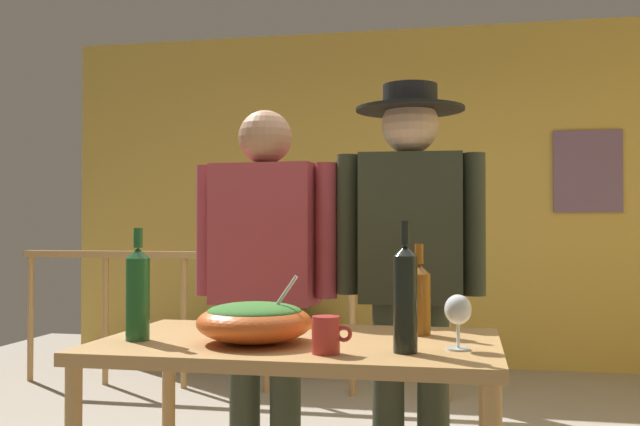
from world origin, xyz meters
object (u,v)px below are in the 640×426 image
wine_bottle_dark (405,297)px  wine_bottle_green (138,292)px  mug_red (327,335)px  tv_console (276,343)px  serving_table (299,366)px  wine_glass (458,312)px  person_standing_left (265,267)px  salad_bowl (255,320)px  person_standing_right (410,253)px  wine_bottle_amber (419,298)px  flat_screen_tv (275,286)px  stair_railing (292,300)px  framed_picture (588,171)px

wine_bottle_dark → wine_bottle_green: 0.86m
mug_red → tv_console: bearing=107.0°
tv_console → serving_table: bearing=-73.9°
wine_glass → wine_bottle_dark: size_ratio=0.43×
tv_console → person_standing_left: person_standing_left is taller
mug_red → serving_table: bearing=119.6°
wine_glass → salad_bowl: bearing=179.8°
person_standing_right → wine_bottle_dark: bearing=90.0°
tv_console → serving_table: size_ratio=0.71×
tv_console → wine_bottle_amber: 3.67m
salad_bowl → wine_bottle_dark: wine_bottle_dark is taller
serving_table → salad_bowl: (-0.12, -0.10, 0.16)m
salad_bowl → mug_red: salad_bowl is taller
flat_screen_tv → wine_bottle_green: size_ratio=1.65×
flat_screen_tv → wine_bottle_amber: wine_bottle_amber is taller
stair_railing → tv_console: bearing=111.5°
wine_bottle_dark → flat_screen_tv: bearing=110.5°
tv_console → wine_bottle_green: 3.73m
person_standing_right → stair_railing: bearing=-67.0°
tv_console → wine_bottle_dark: size_ratio=2.37×
wine_bottle_amber → wine_bottle_green: 0.92m
wine_bottle_green → person_standing_right: bearing=44.7°
salad_bowl → wine_bottle_dark: size_ratio=0.96×
stair_railing → serving_table: stair_railing is taller
stair_railing → wine_bottle_green: bearing=-86.6°
flat_screen_tv → wine_bottle_dark: bearing=-69.5°
flat_screen_tv → serving_table: flat_screen_tv is taller
tv_console → mug_red: bearing=-73.0°
tv_console → mug_red: (1.15, -3.74, 0.65)m
tv_console → wine_glass: (1.51, -3.60, 0.70)m
wine_bottle_amber → wine_bottle_dark: wine_bottle_dark is taller
flat_screen_tv → wine_bottle_dark: wine_bottle_dark is taller
salad_bowl → mug_red: bearing=-29.3°
person_standing_left → stair_railing: bearing=-76.2°
framed_picture → wine_bottle_dark: size_ratio=1.71×
stair_railing → mug_red: bearing=-74.4°
salad_bowl → person_standing_right: bearing=61.1°
wine_glass → person_standing_left: (-0.81, 0.78, 0.08)m
tv_console → wine_bottle_dark: wine_bottle_dark is taller
stair_railing → tv_console: size_ratio=3.49×
tv_console → flat_screen_tv: (0.00, -0.03, 0.47)m
wine_bottle_green → person_standing_left: size_ratio=0.22×
framed_picture → mug_red: size_ratio=5.58×
serving_table → wine_bottle_amber: size_ratio=4.15×
person_standing_left → person_standing_right: bearing=-176.6°
salad_bowl → person_standing_left: bearing=103.4°
tv_console → wine_bottle_amber: (1.38, -3.33, 0.72)m
stair_railing → flat_screen_tv: size_ratio=5.31×
flat_screen_tv → serving_table: (1.01, -3.47, 0.04)m
mug_red → salad_bowl: bearing=150.7°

